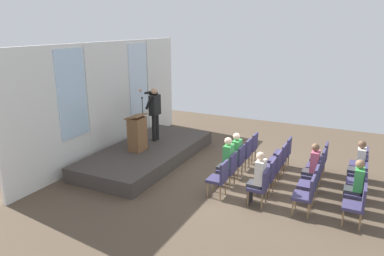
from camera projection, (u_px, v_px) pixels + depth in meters
name	position (u px, v px, depth m)	size (l,w,h in m)	color
ground_plane	(256.00, 180.00, 9.96)	(13.08, 13.08, 0.00)	brown
rear_partition	(109.00, 99.00, 11.59)	(8.17, 0.14, 3.70)	silver
stage_platform	(148.00, 154.00, 11.42)	(5.01, 2.30, 0.43)	#3F3833
speaker	(155.00, 110.00, 11.81)	(0.50, 0.69, 1.79)	black
mic_stand	(143.00, 133.00, 11.72)	(0.28, 0.28, 1.55)	black
lectern	(137.00, 133.00, 10.97)	(0.60, 0.48, 1.16)	brown
chair_r0_c0	(220.00, 177.00, 8.91)	(0.46, 0.44, 0.94)	olive
chair_r0_c1	(229.00, 167.00, 9.48)	(0.46, 0.44, 0.94)	olive
audience_r0_c1	(227.00, 159.00, 9.45)	(0.36, 0.39, 1.37)	#2D2D33
chair_r0_c2	(237.00, 159.00, 10.05)	(0.46, 0.44, 0.94)	olive
audience_r0_c2	(235.00, 153.00, 10.04)	(0.36, 0.39, 1.31)	#2D2D33
chair_r0_c3	(245.00, 152.00, 10.63)	(0.46, 0.44, 0.94)	olive
chair_r0_c4	(251.00, 146.00, 11.20)	(0.46, 0.44, 0.94)	olive
chair_r1_c0	(261.00, 185.00, 8.46)	(0.46, 0.44, 0.94)	olive
audience_r1_c0	(258.00, 176.00, 8.44)	(0.36, 0.39, 1.35)	#2D2D33
chair_r1_c1	(268.00, 174.00, 9.03)	(0.46, 0.44, 0.94)	olive
chair_r1_c2	(274.00, 166.00, 9.61)	(0.46, 0.44, 0.94)	olive
chair_r1_c3	(280.00, 158.00, 10.18)	(0.46, 0.44, 0.94)	olive
chair_r1_c4	(285.00, 151.00, 10.76)	(0.46, 0.44, 0.94)	olive
chair_r2_c0	(307.00, 193.00, 8.01)	(0.46, 0.44, 0.94)	olive
chair_r2_c1	(311.00, 182.00, 8.59)	(0.46, 0.44, 0.94)	olive
chair_r2_c2	(315.00, 172.00, 9.16)	(0.46, 0.44, 0.94)	olive
audience_r2_c2	(312.00, 165.00, 9.14)	(0.36, 0.39, 1.32)	#2D2D33
chair_r2_c3	(318.00, 164.00, 9.74)	(0.46, 0.44, 0.94)	olive
chair_r2_c4	(321.00, 156.00, 10.31)	(0.46, 0.44, 0.94)	olive
chair_r3_c0	(358.00, 203.00, 7.57)	(0.46, 0.44, 0.94)	olive
chair_r3_c1	(359.00, 191.00, 8.14)	(0.46, 0.44, 0.94)	olive
audience_r3_c1	(356.00, 183.00, 8.13)	(0.36, 0.39, 1.29)	#2D2D33
chair_r3_c2	(360.00, 180.00, 8.72)	(0.46, 0.44, 0.94)	olive
chair_r3_c3	(360.00, 170.00, 9.29)	(0.46, 0.44, 0.94)	olive
audience_r3_c3	(358.00, 162.00, 9.27)	(0.36, 0.39, 1.35)	#2D2D33
chair_r3_c4	(361.00, 162.00, 9.86)	(0.46, 0.44, 0.94)	olive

